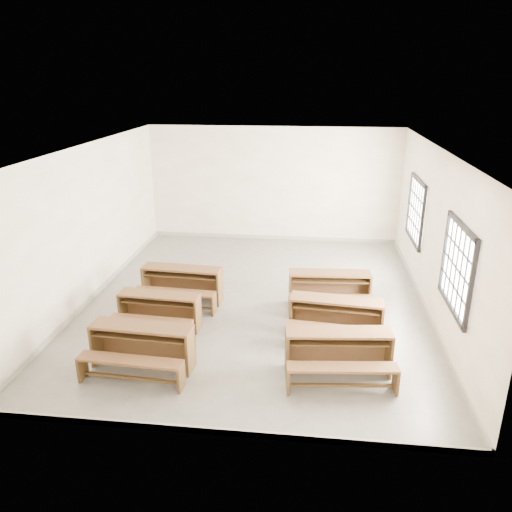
# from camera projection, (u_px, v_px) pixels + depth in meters

# --- Properties ---
(room) EXTENTS (8.50, 8.50, 3.20)m
(room) POSITION_uv_depth(u_px,v_px,m) (261.00, 202.00, 9.84)
(room) COLOR gray
(room) RESTS_ON ground
(desk_set_0) EXTENTS (1.70, 0.96, 0.74)m
(desk_set_0) POSITION_uv_depth(u_px,v_px,m) (141.00, 344.00, 8.00)
(desk_set_0) COLOR brown
(desk_set_0) RESTS_ON ground
(desk_set_1) EXTENTS (1.57, 0.88, 0.68)m
(desk_set_1) POSITION_uv_depth(u_px,v_px,m) (159.00, 309.00, 9.29)
(desk_set_1) COLOR brown
(desk_set_1) RESTS_ON ground
(desk_set_2) EXTENTS (1.71, 0.97, 0.75)m
(desk_set_2) POSITION_uv_depth(u_px,v_px,m) (182.00, 282.00, 10.39)
(desk_set_2) COLOR brown
(desk_set_2) RESTS_ON ground
(desk_set_3) EXTENTS (1.74, 1.02, 0.75)m
(desk_set_3) POSITION_uv_depth(u_px,v_px,m) (338.00, 350.00, 7.82)
(desk_set_3) COLOR brown
(desk_set_3) RESTS_ON ground
(desk_set_4) EXTENTS (1.73, 1.01, 0.75)m
(desk_set_4) POSITION_uv_depth(u_px,v_px,m) (336.00, 316.00, 8.94)
(desk_set_4) COLOR brown
(desk_set_4) RESTS_ON ground
(desk_set_5) EXTENTS (1.70, 0.96, 0.74)m
(desk_set_5) POSITION_uv_depth(u_px,v_px,m) (330.00, 287.00, 10.15)
(desk_set_5) COLOR brown
(desk_set_5) RESTS_ON ground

